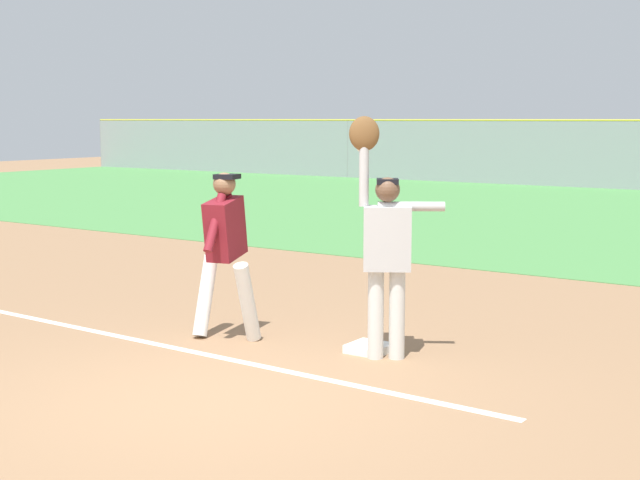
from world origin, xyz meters
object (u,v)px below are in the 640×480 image
at_px(baseball, 360,148).
at_px(parked_car_green, 435,159).
at_px(runner, 225,244).
at_px(fielder, 385,241).
at_px(first_base, 369,348).
at_px(parked_car_tan, 568,163).

bearing_deg(baseball, parked_car_green, 115.50).
height_order(runner, baseball, baseball).
bearing_deg(fielder, first_base, 31.91).
bearing_deg(parked_car_green, fielder, -64.17).
bearing_deg(fielder, parked_car_green, -5.65).
height_order(runner, parked_car_green, runner).
bearing_deg(first_base, baseball, -87.88).
distance_m(first_base, fielder, 1.11).
relative_size(runner, parked_car_tan, 0.38).
height_order(fielder, parked_car_green, fielder).
relative_size(runner, parked_car_green, 0.39).
bearing_deg(baseball, fielder, 21.38).
bearing_deg(first_base, parked_car_tan, 104.69).
bearing_deg(fielder, runner, 67.53).
bearing_deg(parked_car_tan, baseball, -79.56).
relative_size(first_base, baseball, 5.14).
distance_m(first_base, parked_car_tan, 25.53).
bearing_deg(first_base, parked_car_green, 115.67).
distance_m(fielder, parked_car_green, 27.53).
bearing_deg(parked_car_tan, fielder, -79.03).
xyz_separation_m(runner, parked_car_green, (-10.35, 25.02, -0.32)).
distance_m(parked_car_green, parked_car_tan, 5.37).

